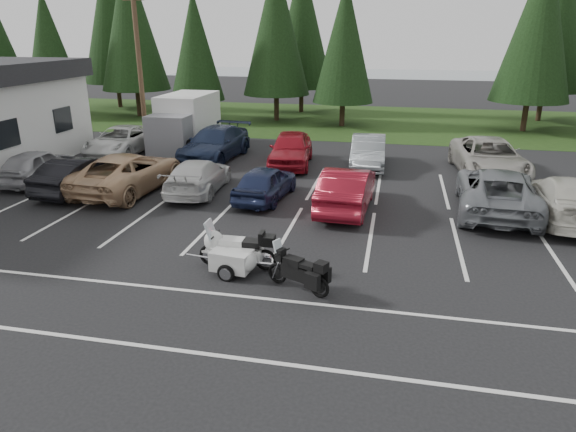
# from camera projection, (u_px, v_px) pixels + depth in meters

# --- Properties ---
(ground) EXTENTS (120.00, 120.00, 0.00)m
(ground) POSITION_uv_depth(u_px,v_px,m) (266.00, 243.00, 16.11)
(ground) COLOR black
(ground) RESTS_ON ground
(grass_strip) EXTENTS (80.00, 16.00, 0.01)m
(grass_strip) POSITION_uv_depth(u_px,v_px,m) (345.00, 120.00, 38.20)
(grass_strip) COLOR #1A3310
(grass_strip) RESTS_ON ground
(lake_water) EXTENTS (70.00, 50.00, 0.02)m
(lake_water) POSITION_uv_depth(u_px,v_px,m) (401.00, 83.00, 65.94)
(lake_water) COLOR gray
(lake_water) RESTS_ON ground
(utility_pole) EXTENTS (1.60, 0.26, 9.00)m
(utility_pole) POSITION_uv_depth(u_px,v_px,m) (139.00, 62.00, 27.51)
(utility_pole) COLOR #473321
(utility_pole) RESTS_ON ground
(box_truck) EXTENTS (2.40, 5.60, 2.90)m
(box_truck) POSITION_uv_depth(u_px,v_px,m) (182.00, 122.00, 28.68)
(box_truck) COLOR silver
(box_truck) RESTS_ON ground
(stall_markings) EXTENTS (32.00, 16.00, 0.01)m
(stall_markings) POSITION_uv_depth(u_px,v_px,m) (280.00, 221.00, 17.95)
(stall_markings) COLOR silver
(stall_markings) RESTS_ON ground
(conifer_1) EXTENTS (3.96, 3.96, 9.22)m
(conifer_1) POSITION_uv_depth(u_px,v_px,m) (48.00, 44.00, 38.08)
(conifer_1) COLOR #332316
(conifer_1) RESTS_ON ground
(conifer_2) EXTENTS (5.10, 5.10, 11.89)m
(conifer_2) POSITION_uv_depth(u_px,v_px,m) (131.00, 21.00, 37.85)
(conifer_2) COLOR #332316
(conifer_2) RESTS_ON ground
(conifer_3) EXTENTS (3.87, 3.87, 9.02)m
(conifer_3) POSITION_uv_depth(u_px,v_px,m) (195.00, 46.00, 36.06)
(conifer_3) COLOR #332316
(conifer_3) RESTS_ON ground
(conifer_4) EXTENTS (4.80, 4.80, 11.17)m
(conifer_4) POSITION_uv_depth(u_px,v_px,m) (276.00, 27.00, 35.94)
(conifer_4) COLOR #332316
(conifer_4) RESTS_ON ground
(conifer_5) EXTENTS (4.14, 4.14, 9.63)m
(conifer_5) POSITION_uv_depth(u_px,v_px,m) (345.00, 41.00, 34.08)
(conifer_5) COLOR #332316
(conifer_5) RESTS_ON ground
(conifer_6) EXTENTS (4.93, 4.93, 11.48)m
(conifer_6) POSITION_uv_depth(u_px,v_px,m) (539.00, 23.00, 31.83)
(conifer_6) COLOR #332316
(conifer_6) RESTS_ON ground
(conifer_back_a) EXTENTS (5.28, 5.28, 12.30)m
(conifer_back_a) POSITION_uv_depth(u_px,v_px,m) (111.00, 19.00, 42.41)
(conifer_back_a) COLOR #332316
(conifer_back_a) RESTS_ON ground
(conifer_back_b) EXTENTS (4.97, 4.97, 11.58)m
(conifer_back_b) POSITION_uv_depth(u_px,v_px,m) (302.00, 24.00, 39.90)
(conifer_back_b) COLOR #332316
(conifer_back_b) RESTS_ON ground
(conifer_back_c) EXTENTS (5.50, 5.50, 12.81)m
(conifer_back_c) POSITION_uv_depth(u_px,v_px,m) (555.00, 12.00, 35.50)
(conifer_back_c) COLOR #332316
(conifer_back_c) RESTS_ON ground
(car_near_0) EXTENTS (1.97, 4.36, 1.45)m
(car_near_0) POSITION_uv_depth(u_px,v_px,m) (37.00, 166.00, 22.41)
(car_near_0) COLOR #9D9CA1
(car_near_0) RESTS_ON ground
(car_near_1) EXTENTS (1.91, 4.59, 1.48)m
(car_near_1) POSITION_uv_depth(u_px,v_px,m) (80.00, 174.00, 20.98)
(car_near_1) COLOR black
(car_near_1) RESTS_ON ground
(car_near_2) EXTENTS (2.98, 5.88, 1.59)m
(car_near_2) POSITION_uv_depth(u_px,v_px,m) (128.00, 172.00, 21.08)
(car_near_2) COLOR tan
(car_near_2) RESTS_ON ground
(car_near_3) EXTENTS (2.20, 4.75, 1.35)m
(car_near_3) POSITION_uv_depth(u_px,v_px,m) (198.00, 176.00, 20.98)
(car_near_3) COLOR beige
(car_near_3) RESTS_ON ground
(car_near_4) EXTENTS (2.00, 4.14, 1.36)m
(car_near_4) POSITION_uv_depth(u_px,v_px,m) (265.00, 183.00, 20.04)
(car_near_4) COLOR #1B2345
(car_near_4) RESTS_ON ground
(car_near_5) EXTENTS (1.88, 4.84, 1.57)m
(car_near_5) POSITION_uv_depth(u_px,v_px,m) (347.00, 189.00, 18.90)
(car_near_5) COLOR maroon
(car_near_5) RESTS_ON ground
(car_near_6) EXTENTS (3.13, 6.02, 1.62)m
(car_near_6) POSITION_uv_depth(u_px,v_px,m) (497.00, 191.00, 18.59)
(car_near_6) COLOR slate
(car_near_6) RESTS_ON ground
(car_near_7) EXTENTS (2.47, 5.42, 1.54)m
(car_near_7) POSITION_uv_depth(u_px,v_px,m) (566.00, 199.00, 17.83)
(car_near_7) COLOR beige
(car_near_7) RESTS_ON ground
(car_far_0) EXTENTS (2.49, 5.25, 1.45)m
(car_far_0) POSITION_uv_depth(u_px,v_px,m) (121.00, 141.00, 27.54)
(car_far_0) COLOR silver
(car_far_0) RESTS_ON ground
(car_far_1) EXTENTS (2.74, 5.76, 1.62)m
(car_far_1) POSITION_uv_depth(u_px,v_px,m) (215.00, 144.00, 26.33)
(car_far_1) COLOR #17213A
(car_far_1) RESTS_ON ground
(car_far_2) EXTENTS (2.43, 5.00, 1.65)m
(car_far_2) POSITION_uv_depth(u_px,v_px,m) (291.00, 149.00, 25.14)
(car_far_2) COLOR maroon
(car_far_2) RESTS_ON ground
(car_far_3) EXTENTS (1.76, 4.59, 1.49)m
(car_far_3) POSITION_uv_depth(u_px,v_px,m) (368.00, 152.00, 24.88)
(car_far_3) COLOR gray
(car_far_3) RESTS_ON ground
(car_far_4) EXTENTS (3.22, 6.19, 1.67)m
(car_far_4) POSITION_uv_depth(u_px,v_px,m) (489.00, 158.00, 23.32)
(car_far_4) COLOR #A49F96
(car_far_4) RESTS_ON ground
(touring_motorcycle) EXTENTS (2.47, 0.77, 1.37)m
(touring_motorcycle) POSITION_uv_depth(u_px,v_px,m) (237.00, 245.00, 14.18)
(touring_motorcycle) COLOR silver
(touring_motorcycle) RESTS_ON ground
(cargo_trailer) EXTENTS (1.66, 1.08, 0.72)m
(cargo_trailer) POSITION_uv_depth(u_px,v_px,m) (232.00, 262.00, 13.88)
(cargo_trailer) COLOR silver
(cargo_trailer) RESTS_ON ground
(adventure_motorcycle) EXTENTS (2.18, 1.51, 1.26)m
(adventure_motorcycle) POSITION_uv_depth(u_px,v_px,m) (298.00, 268.00, 12.94)
(adventure_motorcycle) COLOR black
(adventure_motorcycle) RESTS_ON ground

